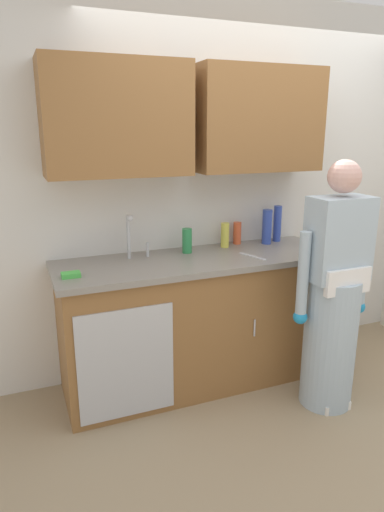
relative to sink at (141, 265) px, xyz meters
name	(u,v)px	position (x,y,z in m)	size (l,w,h in m)	color
ground_plane	(317,415)	(0.96, -0.71, -0.93)	(9.00, 9.00, 0.00)	#998466
kitchen_wall_with_uppers	(234,173)	(0.82, 0.29, 0.55)	(4.80, 0.44, 2.70)	silver
counter_cabinet	(198,323)	(0.40, -0.01, -0.48)	(1.90, 0.62, 0.90)	brown
countertop	(198,260)	(0.41, -0.01, -0.01)	(1.96, 0.66, 0.04)	gray
sink	(141,265)	(0.00, 0.00, 0.00)	(0.50, 0.36, 0.35)	#B7BABF
person_at_sink	(333,307)	(1.10, -0.59, -0.23)	(0.55, 0.34, 1.62)	white
bottle_cleaner_spray	(237,233)	(0.83, 0.23, 0.10)	(0.06, 0.06, 0.17)	#E05933
bottle_soap	(187,241)	(0.38, 0.13, 0.10)	(0.07, 0.07, 0.18)	#2D8C4C
bottle_dish_liquid	(225,235)	(0.70, 0.17, 0.11)	(0.06, 0.06, 0.18)	#D8D14C
bottle_water_tall	(277,224)	(1.16, 0.19, 0.15)	(0.06, 0.06, 0.28)	#334CB2
bottle_water_short	(267,227)	(1.04, 0.15, 0.15)	(0.07, 0.07, 0.26)	#334CB2
cup_by_sink	(308,239)	(1.31, 0.01, 0.06)	(0.08, 0.08, 0.09)	#33478C
knife_on_counter	(253,256)	(0.76, -0.13, 0.02)	(0.24, 0.02, 0.01)	silver
sponge	(71,275)	(-0.46, -0.12, 0.03)	(0.11, 0.07, 0.03)	#4CBF4C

